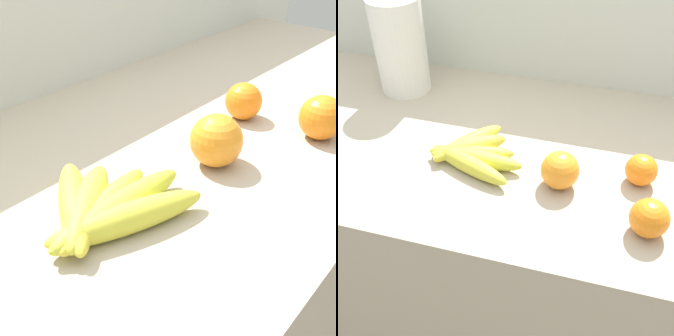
% 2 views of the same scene
% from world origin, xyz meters
% --- Properties ---
extents(banana_bunch, '(0.21, 0.21, 0.04)m').
position_xyz_m(banana_bunch, '(-0.03, -0.07, 0.95)').
color(banana_bunch, gold).
rests_on(banana_bunch, counter).
extents(orange_front, '(0.07, 0.07, 0.07)m').
position_xyz_m(orange_front, '(0.32, -0.04, 0.96)').
color(orange_front, orange).
rests_on(orange_front, counter).
extents(orange_back_left, '(0.08, 0.08, 0.08)m').
position_xyz_m(orange_back_left, '(0.17, -0.09, 0.97)').
color(orange_back_left, orange).
rests_on(orange_back_left, counter).
extents(orange_back_right, '(0.07, 0.07, 0.07)m').
position_xyz_m(orange_back_right, '(0.34, -0.18, 0.97)').
color(orange_back_right, orange).
rests_on(orange_back_right, counter).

